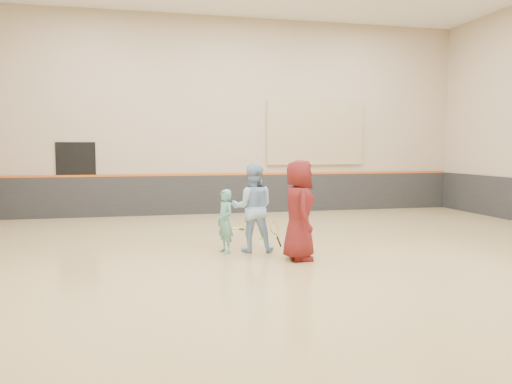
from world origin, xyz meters
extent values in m
cube|color=tan|center=(0.00, 0.00, -0.10)|extent=(15.00, 12.00, 0.20)
cube|color=tan|center=(0.00, 6.01, 3.00)|extent=(15.00, 0.02, 6.00)
cube|color=tan|center=(0.00, -6.01, 3.00)|extent=(15.00, 0.02, 6.00)
cube|color=#232326|center=(0.00, 5.97, 0.60)|extent=(14.90, 0.04, 1.20)
cube|color=#D85914|center=(0.00, 5.96, 1.22)|extent=(14.90, 0.03, 0.06)
cube|color=tan|center=(2.80, 5.95, 2.50)|extent=(3.20, 0.08, 2.00)
cube|color=black|center=(-4.50, 5.98, 1.10)|extent=(1.10, 0.05, 2.20)
imported|color=#65AFA2|center=(-1.09, 0.16, 0.62)|extent=(0.43, 0.52, 1.23)
imported|color=#96C2E9|center=(-0.54, 0.18, 0.86)|extent=(0.94, 0.80, 1.72)
imported|color=maroon|center=(0.12, -0.72, 0.91)|extent=(0.66, 0.94, 1.81)
sphere|color=#E2EE37|center=(0.30, -0.62, 0.03)|extent=(0.07, 0.07, 0.07)
sphere|color=yellow|center=(0.26, -0.83, 1.16)|extent=(0.07, 0.07, 0.07)
sphere|color=#BFD531|center=(-0.08, 1.39, 0.03)|extent=(0.07, 0.07, 0.07)
camera|label=1|loc=(-2.62, -9.25, 2.02)|focal=35.00mm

